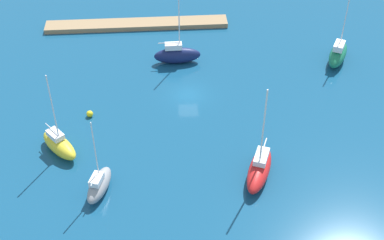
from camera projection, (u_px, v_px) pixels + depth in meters
The scene contains 8 objects.
water at pixel (188, 95), 66.77m from camera, with size 160.00×160.00×0.00m, color navy.
pier_dock at pixel (137, 24), 79.56m from camera, with size 26.79×2.87×0.70m, color #997A56.
sailboat_green_lone_south at pixel (338, 54), 71.61m from camera, with size 4.67×6.38×9.57m.
sailboat_navy_far_south at pixel (177, 55), 71.55m from camera, with size 6.26×1.97×9.96m.
sailboat_yellow_far_north at pixel (59, 144), 58.12m from camera, with size 5.09×5.60×10.28m.
sailboat_red_inner_mooring at pixel (259, 168), 55.18m from camera, with size 4.51×7.20×11.43m.
sailboat_gray_lone_north at pixel (99, 185), 53.58m from camera, with size 3.11×5.25×8.87m.
mooring_buoy_yellow at pixel (90, 114), 63.23m from camera, with size 0.78×0.78×0.78m, color yellow.
Camera 1 is at (3.29, 53.34, 40.15)m, focal length 50.31 mm.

